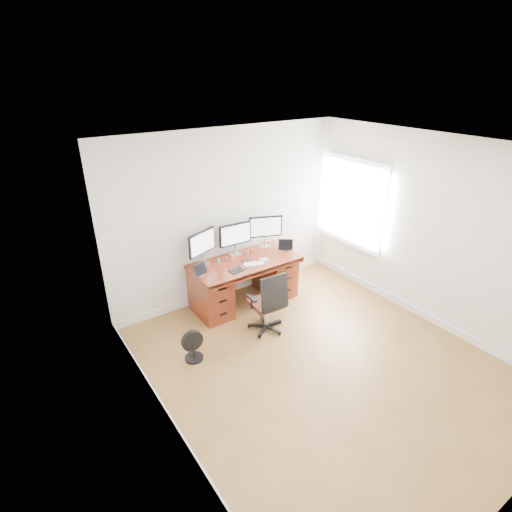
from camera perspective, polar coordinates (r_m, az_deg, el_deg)
ground at (r=5.38m, az=9.40°, el=-14.95°), size 4.50×4.50×0.00m
back_wall at (r=6.27m, az=-3.90°, el=5.73°), size 4.00×0.10×2.70m
right_wall at (r=6.16m, az=23.32°, el=3.32°), size 0.10×4.50×2.70m
desk at (r=6.33m, az=-1.70°, el=-3.43°), size 1.70×0.80×0.75m
office_chair at (r=5.72m, az=1.71°, el=-7.97°), size 0.55×0.52×0.94m
floor_fan at (r=5.32m, az=-8.96°, el=-12.60°), size 0.29×0.25×0.42m
monitor_left at (r=5.96m, az=-7.71°, el=1.76°), size 0.53×0.23×0.53m
monitor_center at (r=6.22m, az=-2.97°, el=2.98°), size 0.55×0.15×0.53m
monitor_right at (r=6.52m, az=1.38°, el=4.08°), size 0.52×0.24×0.53m
tablet_left at (r=5.73m, az=-7.91°, el=-2.05°), size 0.25×0.15×0.19m
tablet_right at (r=6.48m, az=4.30°, el=1.49°), size 0.23×0.20×0.19m
keyboard at (r=6.04m, az=-0.33°, el=-1.13°), size 0.33×0.23×0.01m
trackpad at (r=6.18m, az=1.18°, el=-0.52°), size 0.13×0.13×0.01m
drawing_tablet at (r=5.86m, az=-2.79°, el=-2.06°), size 0.25×0.18×0.01m
phone at (r=6.13m, az=-1.49°, el=-0.75°), size 0.15×0.12×0.01m
figurine_blue at (r=6.07m, az=-5.36°, el=-0.70°), size 0.03×0.03×0.08m
figurine_brown at (r=6.14m, az=-4.22°, el=-0.38°), size 0.03×0.03×0.08m
figurine_pink at (r=6.18m, az=-3.41°, el=-0.14°), size 0.03×0.03×0.08m
figurine_yellow at (r=6.32m, az=-1.19°, el=0.49°), size 0.03×0.03×0.08m
figurine_orange at (r=6.36m, az=-0.55°, el=0.67°), size 0.03×0.03×0.08m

